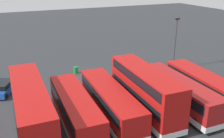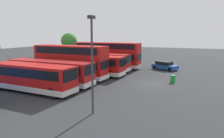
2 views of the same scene
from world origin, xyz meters
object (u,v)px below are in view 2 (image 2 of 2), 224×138
(bus_single_deck_second, at_px, (50,71))
(bus_single_deck_fifth, at_px, (98,61))
(bus_single_deck_near_end, at_px, (32,77))
(bus_double_decker_sixth, at_px, (107,54))
(bus_single_deck_fourth, at_px, (88,64))
(lamp_post_tall, at_px, (92,57))
(car_hatchback_silver, at_px, (165,66))
(bus_double_decker_third, at_px, (71,61))
(waste_bin_yellow, at_px, (173,79))

(bus_single_deck_second, height_order, bus_single_deck_fifth, same)
(bus_single_deck_near_end, distance_m, bus_single_deck_fifth, 14.23)
(bus_single_deck_fifth, distance_m, bus_double_decker_sixth, 3.89)
(bus_single_deck_second, xyz_separation_m, bus_single_deck_fourth, (7.30, -1.07, 0.00))
(bus_double_decker_sixth, distance_m, lamp_post_tall, 22.75)
(bus_single_deck_near_end, relative_size, bus_single_deck_fifth, 0.95)
(bus_single_deck_fifth, bearing_deg, bus_single_deck_fourth, -178.96)
(bus_single_deck_near_end, height_order, bus_double_decker_sixth, bus_double_decker_sixth)
(car_hatchback_silver, xyz_separation_m, lamp_post_tall, (-22.96, 1.48, 3.70))
(bus_double_decker_third, relative_size, lamp_post_tall, 1.43)
(bus_single_deck_second, distance_m, bus_double_decker_sixth, 14.67)
(bus_double_decker_third, height_order, bus_single_deck_fifth, bus_double_decker_third)
(lamp_post_tall, bearing_deg, bus_single_deck_near_end, 71.19)
(bus_single_deck_second, xyz_separation_m, bus_single_deck_fifth, (10.82, -1.01, -0.00))
(bus_single_deck_second, bearing_deg, bus_double_decker_third, -4.00)
(bus_single_deck_fifth, bearing_deg, bus_double_decker_third, 173.94)
(lamp_post_tall, bearing_deg, bus_single_deck_second, 55.40)
(bus_double_decker_third, height_order, lamp_post_tall, lamp_post_tall)
(bus_single_deck_fifth, height_order, bus_double_decker_sixth, bus_double_decker_sixth)
(bus_double_decker_third, xyz_separation_m, waste_bin_yellow, (3.10, -13.23, -1.97))
(bus_single_deck_near_end, xyz_separation_m, waste_bin_yellow, (10.45, -13.10, -1.14))
(bus_double_decker_third, distance_m, bus_single_deck_fourth, 3.53)
(bus_single_deck_near_end, height_order, bus_single_deck_fourth, same)
(bus_single_deck_fourth, bearing_deg, waste_bin_yellow, -91.12)
(bus_single_deck_fourth, bearing_deg, bus_single_deck_fifth, 1.04)
(bus_single_deck_second, bearing_deg, bus_single_deck_fourth, -8.34)
(bus_single_deck_fourth, distance_m, bus_double_decker_sixth, 7.37)
(bus_single_deck_second, bearing_deg, waste_bin_yellow, -62.42)
(bus_double_decker_sixth, height_order, lamp_post_tall, lamp_post_tall)
(bus_double_decker_sixth, height_order, car_hatchback_silver, bus_double_decker_sixth)
(bus_double_decker_third, relative_size, car_hatchback_silver, 2.28)
(bus_single_deck_near_end, bearing_deg, bus_double_decker_third, 1.04)
(bus_single_deck_second, height_order, car_hatchback_silver, bus_single_deck_second)
(bus_single_deck_fourth, bearing_deg, bus_single_deck_second, 171.66)
(bus_single_deck_near_end, bearing_deg, lamp_post_tall, -108.81)
(bus_single_deck_near_end, height_order, bus_double_decker_third, bus_double_decker_third)
(bus_single_deck_fourth, bearing_deg, bus_double_decker_third, 166.65)
(lamp_post_tall, distance_m, waste_bin_yellow, 14.66)
(bus_double_decker_third, height_order, bus_double_decker_sixth, same)
(car_hatchback_silver, bearing_deg, bus_single_deck_fifth, 120.18)
(bus_single_deck_fifth, relative_size, waste_bin_yellow, 11.34)
(bus_single_deck_fifth, xyz_separation_m, lamp_post_tall, (-17.26, -8.32, 2.78))
(bus_single_deck_second, height_order, bus_double_decker_third, bus_double_decker_third)
(bus_double_decker_third, bearing_deg, bus_single_deck_fifth, -6.06)
(bus_single_deck_second, xyz_separation_m, bus_double_decker_sixth, (14.62, -0.93, 0.83))
(bus_single_deck_second, height_order, bus_double_decker_sixth, bus_double_decker_sixth)
(bus_double_decker_third, height_order, car_hatchback_silver, bus_double_decker_third)
(bus_double_decker_third, distance_m, lamp_post_tall, 13.91)
(bus_single_deck_second, relative_size, waste_bin_yellow, 11.95)
(bus_single_deck_fourth, distance_m, bus_single_deck_fifth, 3.52)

